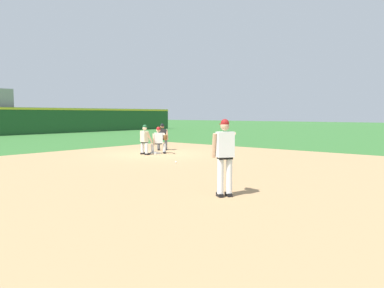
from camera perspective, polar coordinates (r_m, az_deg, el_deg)
The scene contains 8 objects.
ground_plane at distance 18.64m, azimuth -5.61°, elevation -1.51°, with size 160.00×160.00×0.00m, color #336B2D.
infield_dirt_patch at distance 13.77m, azimuth -2.17°, elevation -3.64°, with size 18.00×18.00×0.01m, color tan.
first_base_bag at distance 18.63m, azimuth -5.61°, elevation -1.37°, with size 0.38×0.38×0.09m, color white.
baseball at distance 15.12m, azimuth -2.46°, elevation -2.77°, with size 0.07×0.07×0.07m, color white.
pitcher at distance 8.92m, azimuth 5.05°, elevation -1.33°, with size 0.84×0.56×1.86m.
first_baseman at distance 18.64m, azimuth -5.06°, elevation 0.75°, with size 0.73×1.09×1.34m.
baserunner at distance 18.26m, azimuth -7.23°, elevation 0.84°, with size 0.53×0.65×1.46m.
umpire at distance 20.40m, azimuth -4.56°, elevation 1.26°, with size 0.68×0.66×1.46m.
Camera 1 is at (-13.04, -13.16, 1.98)m, focal length 35.00 mm.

